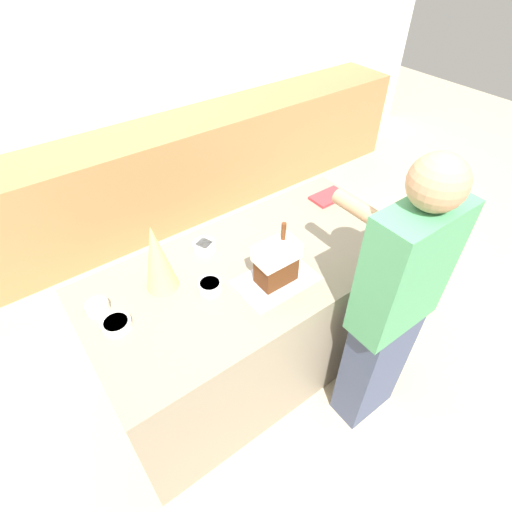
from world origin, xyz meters
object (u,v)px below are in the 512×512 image
object	(u,v)px
decorative_tree	(157,258)
candy_bowl_far_right	(210,286)
gingerbread_house	(276,262)
person	(392,310)
candy_bowl_near_tray_left	(116,324)
cookbook	(328,197)
candy_bowl_center_rear	(97,307)
candy_bowl_front_corner	(204,246)
baking_tray	(276,280)

from	to	relation	value
decorative_tree	candy_bowl_far_right	world-z (taller)	decorative_tree
gingerbread_house	person	xyz separation A→B (m)	(0.33, -0.49, -0.13)
candy_bowl_near_tray_left	person	size ratio (longest dim) A/B	0.08
gingerbread_house	person	bearing A→B (deg)	-56.19
candy_bowl_near_tray_left	cookbook	distance (m)	1.56
gingerbread_house	candy_bowl_near_tray_left	size ratio (longest dim) A/B	2.43
candy_bowl_center_rear	cookbook	distance (m)	1.59
candy_bowl_center_rear	cookbook	size ratio (longest dim) A/B	0.46
candy_bowl_front_corner	gingerbread_house	bearing A→B (deg)	-68.52
candy_bowl_near_tray_left	cookbook	xyz separation A→B (m)	(1.55, 0.19, -0.01)
baking_tray	decorative_tree	distance (m)	0.62
candy_bowl_far_right	person	xyz separation A→B (m)	(0.64, -0.64, -0.03)
candy_bowl_center_rear	gingerbread_house	bearing A→B (deg)	-23.05
decorative_tree	candy_bowl_center_rear	size ratio (longest dim) A/B	3.49
baking_tray	person	distance (m)	0.60
decorative_tree	candy_bowl_far_right	distance (m)	0.30
candy_bowl_front_corner	person	size ratio (longest dim) A/B	0.08
candy_bowl_near_tray_left	person	distance (m)	1.32
candy_bowl_center_rear	person	bearing A→B (deg)	-36.19
person	baking_tray	bearing A→B (deg)	123.86
person	decorative_tree	bearing A→B (deg)	135.26
cookbook	candy_bowl_far_right	bearing A→B (deg)	-166.96
gingerbread_house	decorative_tree	world-z (taller)	decorative_tree
candy_bowl_front_corner	person	bearing A→B (deg)	-61.62
candy_bowl_front_corner	cookbook	xyz separation A→B (m)	(0.94, -0.04, -0.02)
candy_bowl_front_corner	candy_bowl_far_right	bearing A→B (deg)	-115.75
candy_bowl_center_rear	person	size ratio (longest dim) A/B	0.06
candy_bowl_center_rear	person	distance (m)	1.43
gingerbread_house	candy_bowl_front_corner	xyz separation A→B (m)	(-0.17, 0.44, -0.11)
person	candy_bowl_far_right	bearing A→B (deg)	135.08
gingerbread_house	candy_bowl_front_corner	size ratio (longest dim) A/B	2.55
candy_bowl_near_tray_left	candy_bowl_center_rear	xyz separation A→B (m)	(-0.04, 0.15, 0.01)
baking_tray	candy_bowl_near_tray_left	bearing A→B (deg)	165.47
decorative_tree	gingerbread_house	bearing A→B (deg)	-33.16
decorative_tree	person	size ratio (longest dim) A/B	0.22
decorative_tree	cookbook	size ratio (longest dim) A/B	1.62
candy_bowl_front_corner	cookbook	size ratio (longest dim) A/B	0.55
gingerbread_house	candy_bowl_far_right	world-z (taller)	gingerbread_house
candy_bowl_near_tray_left	cookbook	world-z (taller)	candy_bowl_near_tray_left
baking_tray	gingerbread_house	xyz separation A→B (m)	(0.00, 0.00, 0.13)
candy_bowl_center_rear	person	world-z (taller)	person
baking_tray	cookbook	size ratio (longest dim) A/B	1.76
gingerbread_house	cookbook	size ratio (longest dim) A/B	1.41
candy_bowl_far_right	gingerbread_house	bearing A→B (deg)	-25.17
candy_bowl_center_rear	cookbook	xyz separation A→B (m)	(1.59, 0.05, -0.02)
baking_tray	decorative_tree	size ratio (longest dim) A/B	1.09
candy_bowl_center_rear	candy_bowl_near_tray_left	bearing A→B (deg)	-76.46
candy_bowl_center_rear	cookbook	world-z (taller)	candy_bowl_center_rear
gingerbread_house	cookbook	distance (m)	0.87
candy_bowl_far_right	person	distance (m)	0.91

